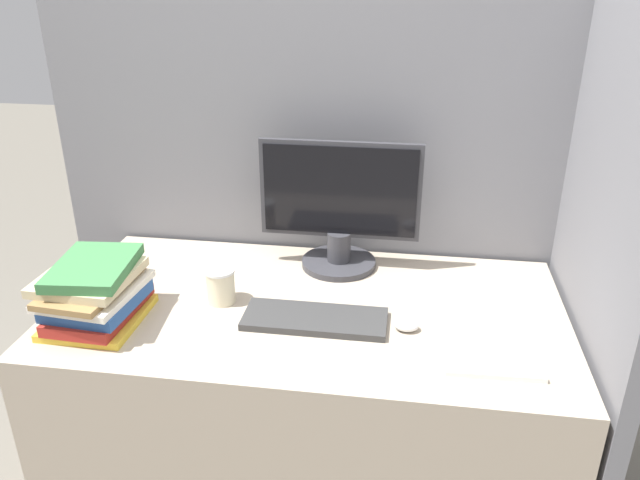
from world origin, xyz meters
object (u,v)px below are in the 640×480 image
object	(u,v)px
mouse	(407,325)
coffee_cup	(221,285)
keyboard	(315,319)
monitor	(339,213)
book_stack	(95,293)

from	to	relation	value
mouse	coffee_cup	world-z (taller)	coffee_cup
keyboard	mouse	bearing A→B (deg)	-0.50
monitor	book_stack	distance (m)	0.76
keyboard	mouse	xyz separation A→B (m)	(0.25, -0.00, 0.01)
keyboard	book_stack	bearing A→B (deg)	-172.37
mouse	coffee_cup	size ratio (longest dim) A/B	0.63
monitor	mouse	world-z (taller)	monitor
mouse	book_stack	bearing A→B (deg)	-174.77
coffee_cup	book_stack	distance (m)	0.34
keyboard	book_stack	xyz separation A→B (m)	(-0.59, -0.08, 0.08)
monitor	keyboard	distance (m)	0.40
keyboard	book_stack	world-z (taller)	book_stack
keyboard	book_stack	size ratio (longest dim) A/B	1.28
coffee_cup	book_stack	world-z (taller)	book_stack
keyboard	mouse	distance (m)	0.25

